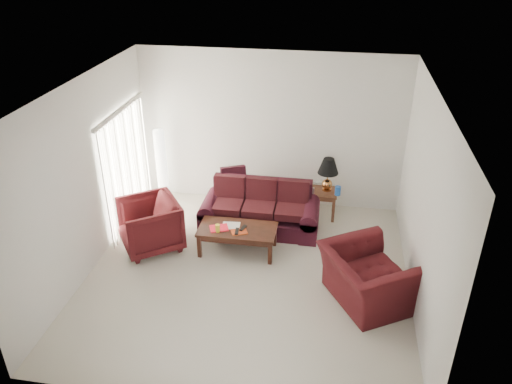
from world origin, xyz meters
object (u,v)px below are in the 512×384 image
Objects in this scene: sofa at (260,208)px; armchair_right at (367,277)px; coffee_table at (238,240)px; end_table at (323,203)px; armchair_left at (150,225)px; floor_lamp at (162,166)px.

sofa is 2.50m from armchair_right.
coffee_table is (-0.26, -0.76, -0.21)m from sofa.
armchair_left reaches higher than end_table.
armchair_left is 0.75× the size of coffee_table.
sofa is at bearing 81.09° from armchair_left.
armchair_right reaches higher than coffee_table.
floor_lamp reaches higher than sofa.
armchair_left is at bearing -78.90° from floor_lamp.
sofa is 1.39× the size of floor_lamp.
armchair_right reaches higher than end_table.
sofa is 4.00× the size of end_table.
floor_lamp is at bearing 178.37° from end_table.
end_table is at bearing -1.63° from floor_lamp.
end_table is 0.55× the size of armchair_left.
end_table is at bearing -13.53° from armchair_right.
armchair_right is at bearing 41.86° from armchair_left.
end_table is 2.46m from armchair_right.
coffee_table is (1.49, 0.12, -0.21)m from armchair_left.
floor_lamp is 2.42m from coffee_table.
floor_lamp is 1.69m from armchair_left.
floor_lamp is at bearing 117.39° from coffee_table.
coffee_table is at bearing -133.84° from end_table.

